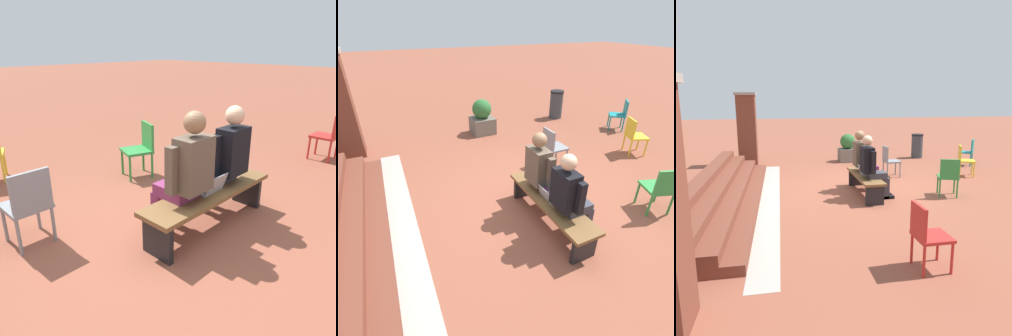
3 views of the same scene
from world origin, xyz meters
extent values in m
plane|color=brown|center=(0.00, 0.00, 0.00)|extent=(60.00, 60.00, 0.00)
cube|color=brown|center=(-0.40, 0.07, 0.42)|extent=(1.80, 0.44, 0.05)
cube|color=black|center=(-1.20, 0.07, 0.20)|extent=(0.06, 0.37, 0.40)
cube|color=black|center=(0.40, 0.07, 0.20)|extent=(0.06, 0.37, 0.40)
cube|color=#383842|center=(-0.74, -0.10, 0.51)|extent=(0.33, 0.38, 0.13)
cube|color=#383842|center=(-0.82, -0.29, 0.23)|extent=(0.11, 0.11, 0.45)
cube|color=black|center=(-0.82, -0.35, 0.03)|extent=(0.11, 0.23, 0.07)
cube|color=#383842|center=(-0.65, -0.29, 0.23)|extent=(0.11, 0.11, 0.45)
cube|color=black|center=(-0.65, -0.35, 0.03)|extent=(0.11, 0.23, 0.07)
cube|color=black|center=(-0.74, 0.11, 0.84)|extent=(0.36, 0.23, 0.54)
cube|color=navy|center=(-0.74, -0.01, 0.80)|extent=(0.05, 0.01, 0.32)
cube|color=black|center=(-0.97, 0.04, 0.82)|extent=(0.09, 0.10, 0.46)
cube|color=black|center=(-0.51, 0.04, 0.82)|extent=(0.09, 0.10, 0.46)
sphere|color=#DBAD89|center=(-0.74, 0.11, 1.24)|extent=(0.21, 0.21, 0.21)
cube|color=#7F2D5B|center=(-0.06, -0.11, 0.51)|extent=(0.34, 0.40, 0.14)
cube|color=#7F2D5B|center=(-0.15, -0.31, 0.23)|extent=(0.11, 0.12, 0.45)
cube|color=black|center=(-0.15, -0.37, 0.03)|extent=(0.11, 0.24, 0.07)
cube|color=#7F2D5B|center=(0.03, -0.31, 0.23)|extent=(0.11, 0.12, 0.45)
cube|color=black|center=(0.03, -0.37, 0.03)|extent=(0.11, 0.24, 0.07)
cube|color=brown|center=(-0.06, 0.11, 0.86)|extent=(0.38, 0.24, 0.56)
cube|color=brown|center=(-0.30, 0.04, 0.84)|extent=(0.09, 0.10, 0.47)
cube|color=brown|center=(0.18, 0.04, 0.84)|extent=(0.09, 0.10, 0.47)
sphere|color=#8C6647|center=(-0.06, 0.11, 1.28)|extent=(0.22, 0.22, 0.22)
cube|color=#9EA0A5|center=(-0.38, 0.03, 0.46)|extent=(0.32, 0.22, 0.02)
cube|color=#2D2D33|center=(-0.38, 0.02, 0.47)|extent=(0.29, 0.15, 0.00)
cube|color=#9EA0A5|center=(-0.38, 0.17, 0.57)|extent=(0.32, 0.07, 0.19)
cube|color=#33519E|center=(-0.38, 0.17, 0.57)|extent=(0.28, 0.06, 0.17)
cylinder|color=gold|center=(0.58, -3.23, 0.20)|extent=(0.04, 0.04, 0.40)
cylinder|color=gold|center=(0.73, -2.90, 0.20)|extent=(0.04, 0.04, 0.40)
cube|color=red|center=(-3.74, 0.09, 0.42)|extent=(0.43, 0.43, 0.04)
cylinder|color=red|center=(-3.91, -0.10, 0.20)|extent=(0.04, 0.04, 0.40)
cylinder|color=red|center=(-3.55, -0.09, 0.20)|extent=(0.04, 0.04, 0.40)
cylinder|color=red|center=(-3.92, 0.26, 0.20)|extent=(0.04, 0.04, 0.40)
cylinder|color=red|center=(-3.56, 0.27, 0.20)|extent=(0.04, 0.04, 0.40)
cube|color=#2D893D|center=(-0.84, -1.68, 0.42)|extent=(0.54, 0.54, 0.04)
cube|color=#2D893D|center=(-1.02, -1.62, 0.64)|extent=(0.17, 0.39, 0.40)
cylinder|color=#2D893D|center=(-0.73, -1.91, 0.20)|extent=(0.04, 0.04, 0.40)
cylinder|color=#2D893D|center=(-0.61, -1.57, 0.20)|extent=(0.04, 0.04, 0.40)
cylinder|color=#2D893D|center=(-1.07, -1.79, 0.20)|extent=(0.04, 0.04, 0.40)
cylinder|color=#2D893D|center=(-0.95, -1.45, 0.20)|extent=(0.04, 0.04, 0.40)
cube|color=gray|center=(1.15, -1.09, 0.42)|extent=(0.42, 0.42, 0.04)
cube|color=gray|center=(1.15, -0.90, 0.64)|extent=(0.40, 0.04, 0.40)
cylinder|color=gray|center=(0.97, -1.27, 0.20)|extent=(0.04, 0.04, 0.40)
cylinder|color=gray|center=(1.33, -1.27, 0.20)|extent=(0.04, 0.04, 0.40)
cylinder|color=gray|center=(0.97, -0.91, 0.20)|extent=(0.04, 0.04, 0.40)
cylinder|color=gray|center=(1.33, -0.91, 0.20)|extent=(0.04, 0.04, 0.40)
camera|label=1|loc=(2.27, 2.03, 1.96)|focal=35.00mm
camera|label=2|loc=(-2.96, 2.03, 2.77)|focal=28.00mm
camera|label=3|loc=(-7.21, 1.87, 2.07)|focal=35.00mm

